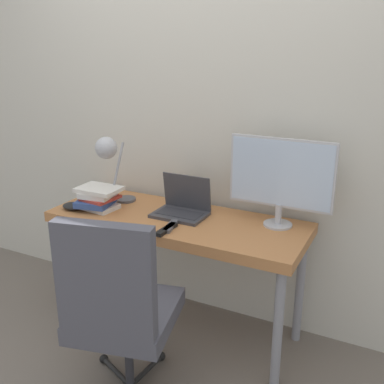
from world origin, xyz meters
TOP-DOWN VIEW (x-y plane):
  - ground_plane at (0.00, 0.00)m, footprint 12.00×12.00m
  - wall_back at (0.00, 0.63)m, footprint 8.00×0.05m
  - desk at (0.00, 0.28)m, footprint 1.50×0.56m
  - laptop at (0.01, 0.34)m, footprint 0.31×0.22m
  - monitor at (0.56, 0.43)m, footprint 0.57×0.16m
  - desk_lamp at (-0.43, 0.24)m, footprint 0.13×0.30m
  - office_chair at (0.06, -0.39)m, footprint 0.57×0.58m
  - book_stack at (-0.49, 0.19)m, footprint 0.26×0.24m
  - tv_remote at (0.05, 0.08)m, footprint 0.05×0.18m
  - media_remote at (0.05, 0.13)m, footprint 0.07×0.17m
  - game_controller at (-0.63, 0.12)m, footprint 0.13×0.10m

SIDE VIEW (x-z plane):
  - ground_plane at x=0.00m, z-range 0.00..0.00m
  - office_chair at x=0.06m, z-range 0.05..1.06m
  - desk at x=0.00m, z-range 0.30..1.04m
  - tv_remote at x=0.05m, z-range 0.75..0.77m
  - media_remote at x=0.05m, z-range 0.75..0.77m
  - game_controller at x=-0.63m, z-range 0.75..0.79m
  - laptop at x=0.01m, z-range 0.68..0.91m
  - book_stack at x=-0.49m, z-range 0.75..0.89m
  - monitor at x=0.56m, z-range 0.78..1.27m
  - desk_lamp at x=-0.43m, z-range 0.86..1.30m
  - wall_back at x=0.00m, z-range 0.00..2.60m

